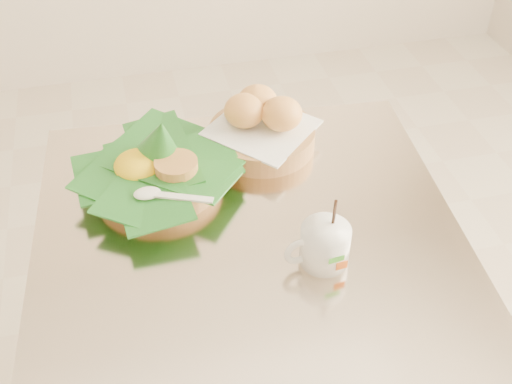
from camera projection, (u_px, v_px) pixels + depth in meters
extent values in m
cylinder|color=gray|center=(250.00, 366.00, 1.30)|extent=(0.07, 0.07, 0.69)
cube|color=beige|center=(249.00, 240.00, 1.06)|extent=(0.75, 0.75, 0.03)
cylinder|color=tan|center=(158.00, 174.00, 1.14)|extent=(0.23, 0.23, 0.04)
cone|color=#1A5618|center=(160.00, 140.00, 1.10)|extent=(0.12, 0.14, 0.12)
ellipsoid|color=yellow|center=(138.00, 166.00, 1.12)|extent=(0.09, 0.09, 0.05)
cylinder|color=#CC9347|center=(176.00, 166.00, 1.10)|extent=(0.08, 0.08, 0.02)
cylinder|color=tan|center=(262.00, 137.00, 1.22)|extent=(0.20, 0.20, 0.04)
cube|color=white|center=(262.00, 128.00, 1.21)|extent=(0.24, 0.24, 0.01)
ellipsoid|color=orange|center=(244.00, 111.00, 1.19)|extent=(0.08, 0.08, 0.06)
ellipsoid|color=orange|center=(282.00, 114.00, 1.18)|extent=(0.08, 0.08, 0.06)
ellipsoid|color=orange|center=(257.00, 101.00, 1.22)|extent=(0.08, 0.08, 0.06)
cylinder|color=white|center=(325.00, 245.00, 0.99)|extent=(0.08, 0.08, 0.07)
torus|color=white|center=(299.00, 252.00, 0.97)|extent=(0.05, 0.02, 0.05)
cylinder|color=#462A14|center=(326.00, 231.00, 0.97)|extent=(0.07, 0.07, 0.01)
cylinder|color=black|center=(334.00, 217.00, 0.96)|extent=(0.02, 0.04, 0.10)
cube|color=green|center=(337.00, 260.00, 0.95)|extent=(0.03, 0.00, 0.01)
cube|color=orange|center=(342.00, 265.00, 0.97)|extent=(0.02, 0.00, 0.02)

